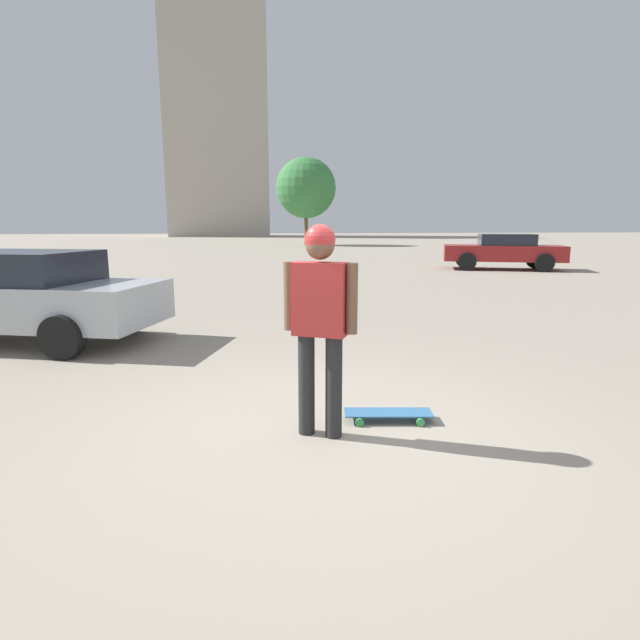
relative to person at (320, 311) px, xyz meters
The scene contains 7 objects.
ground_plane 1.09m from the person, ahead, with size 220.00×220.00×0.00m, color gray.
person is the anchor object (origin of this frame).
skateboard 1.24m from the person, 74.27° to the right, with size 0.40×0.84×0.09m.
car_parked_near 5.87m from the person, 42.49° to the left, with size 3.05×4.65×1.40m.
car_parked_far 18.13m from the person, 34.64° to the right, with size 3.46×5.02×1.44m.
building_block_distant 85.76m from the person, ahead, with size 13.06×15.89×35.66m.
tree_distant 42.64m from the person, ahead, with size 5.42×5.42×7.83m.
Camera 1 is at (-4.01, 0.72, 1.79)m, focal length 28.00 mm.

